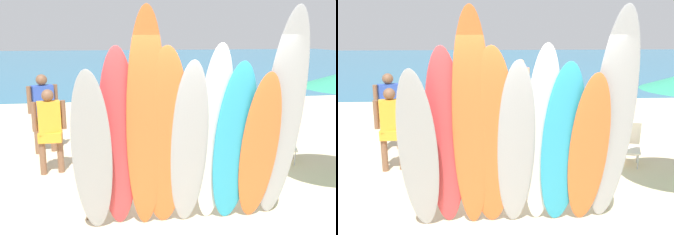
{
  "view_description": "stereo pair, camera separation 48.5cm",
  "coord_description": "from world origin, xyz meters",
  "views": [
    {
      "loc": [
        -0.98,
        -4.93,
        2.53
      ],
      "look_at": [
        0.0,
        1.42,
        1.08
      ],
      "focal_mm": 40.64,
      "sensor_mm": 36.0,
      "label": 1
    },
    {
      "loc": [
        -0.5,
        -4.98,
        2.53
      ],
      "look_at": [
        0.0,
        1.42,
        1.08
      ],
      "focal_mm": 40.64,
      "sensor_mm": 36.0,
      "label": 2
    }
  ],
  "objects": [
    {
      "name": "ground",
      "position": [
        0.0,
        14.0,
        0.0
      ],
      "size": [
        60.0,
        60.0,
        0.0
      ],
      "primitive_type": "plane",
      "color": "beige"
    },
    {
      "name": "ocean_water",
      "position": [
        0.0,
        29.15,
        0.01
      ],
      "size": [
        60.0,
        40.0,
        0.02
      ],
      "primitive_type": "cube",
      "color": "teal",
      "rests_on": "ground"
    },
    {
      "name": "surfboard_rack",
      "position": [
        0.0,
        0.0,
        0.49
      ],
      "size": [
        2.76,
        0.07,
        0.62
      ],
      "color": "brown",
      "rests_on": "ground"
    },
    {
      "name": "surfboard_grey_0",
      "position": [
        -1.22,
        -0.53,
        1.08
      ],
      "size": [
        0.51,
        0.65,
        2.16
      ],
      "primitive_type": "ellipsoid",
      "rotation": [
        0.26,
        0.0,
        -0.05
      ],
      "color": "#999EA3",
      "rests_on": "ground"
    },
    {
      "name": "surfboard_red_1",
      "position": [
        -0.9,
        -0.38,
        1.2
      ],
      "size": [
        0.49,
        0.49,
        2.39
      ],
      "primitive_type": "ellipsoid",
      "rotation": [
        0.17,
        0.0,
        -0.01
      ],
      "color": "#D13D42",
      "rests_on": "ground"
    },
    {
      "name": "surfboard_orange_2",
      "position": [
        -0.57,
        -0.48,
        1.42
      ],
      "size": [
        0.47,
        0.59,
        2.84
      ],
      "primitive_type": "ellipsoid",
      "rotation": [
        0.18,
        0.0,
        0.0
      ],
      "color": "orange",
      "rests_on": "ground"
    },
    {
      "name": "surfboard_orange_3",
      "position": [
        -0.32,
        -0.44,
        1.2
      ],
      "size": [
        0.59,
        0.56,
        2.4
      ],
      "primitive_type": "ellipsoid",
      "rotation": [
        0.2,
        0.0,
        -0.03
      ],
      "color": "orange",
      "rests_on": "ground"
    },
    {
      "name": "surfboard_grey_4",
      "position": [
        -0.02,
        -0.45,
        1.12
      ],
      "size": [
        0.49,
        0.54,
        2.23
      ],
      "primitive_type": "ellipsoid",
      "rotation": [
        0.2,
        0.0,
        0.03
      ],
      "color": "#999EA3",
      "rests_on": "ground"
    },
    {
      "name": "surfboard_white_5",
      "position": [
        0.32,
        -0.39,
        1.21
      ],
      "size": [
        0.49,
        0.52,
        2.42
      ],
      "primitive_type": "ellipsoid",
      "rotation": [
        0.18,
        0.0,
        0.06
      ],
      "color": "white",
      "rests_on": "ground"
    },
    {
      "name": "surfboard_teal_6",
      "position": [
        0.58,
        -0.43,
        1.1
      ],
      "size": [
        0.6,
        0.54,
        2.21
      ],
      "primitive_type": "ellipsoid",
      "rotation": [
        0.18,
        0.0,
        0.1
      ],
      "color": "#289EC6",
      "rests_on": "ground"
    },
    {
      "name": "surfboard_orange_7",
      "position": [
        0.91,
        -0.45,
        1.04
      ],
      "size": [
        0.54,
        0.54,
        2.08
      ],
      "primitive_type": "ellipsoid",
      "rotation": [
        0.21,
        0.0,
        0.05
      ],
      "color": "orange",
      "rests_on": "ground"
    },
    {
      "name": "surfboard_grey_8",
      "position": [
        1.22,
        -0.41,
        1.43
      ],
      "size": [
        0.6,
        0.61,
        2.86
      ],
      "primitive_type": "ellipsoid",
      "rotation": [
        0.17,
        0.0,
        0.07
      ],
      "color": "#999EA3",
      "rests_on": "ground"
    },
    {
      "name": "beachgoer_by_water",
      "position": [
        -2.06,
        1.89,
        0.89
      ],
      "size": [
        0.58,
        0.28,
        1.55
      ],
      "rotation": [
        0.0,
        0.0,
        0.22
      ],
      "color": "brown",
      "rests_on": "ground"
    },
    {
      "name": "beachgoer_strolling",
      "position": [
        -2.37,
        3.19,
        0.97
      ],
      "size": [
        0.59,
        0.37,
        1.68
      ],
      "rotation": [
        0.0,
        0.0,
        0.43
      ],
      "color": "brown",
      "rests_on": "ground"
    },
    {
      "name": "beachgoer_near_rack",
      "position": [
        0.83,
        6.41,
        1.0
      ],
      "size": [
        0.5,
        0.49,
        1.73
      ],
      "rotation": [
        0.0,
        0.0,
        2.37
      ],
      "color": "tan",
      "rests_on": "ground"
    },
    {
      "name": "beach_chair_red",
      "position": [
        2.44,
        2.0,
        0.43
      ],
      "size": [
        0.72,
        0.83,
        0.81
      ],
      "rotation": [
        0.0,
        0.0,
        -0.37
      ],
      "color": "#B7B7BC",
      "rests_on": "ground"
    }
  ]
}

